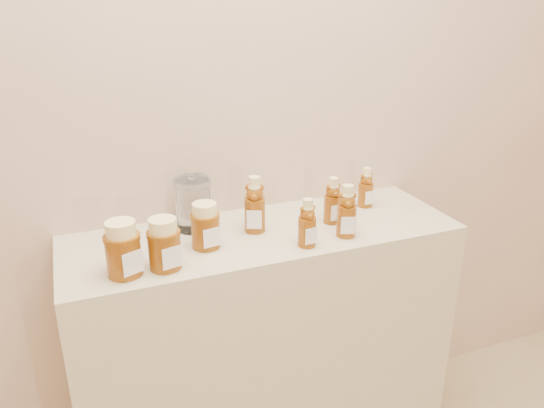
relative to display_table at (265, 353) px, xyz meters
name	(u,v)px	position (x,y,z in m)	size (l,w,h in m)	color
wall_back	(240,72)	(0.00, 0.20, 0.90)	(3.50, 0.02, 2.70)	tan
display_table	(265,353)	(0.00, 0.00, 0.00)	(1.20, 0.40, 0.90)	#BEB08B
bear_bottle_back_left	(255,201)	(-0.02, 0.02, 0.55)	(0.07, 0.07, 0.20)	#693108
bear_bottle_back_mid	(333,197)	(0.22, -0.01, 0.53)	(0.06, 0.06, 0.17)	#693108
bear_bottle_back_right	(366,185)	(0.39, 0.07, 0.53)	(0.05, 0.05, 0.15)	#693108
bear_bottle_front_left	(307,220)	(0.08, -0.13, 0.53)	(0.06, 0.06, 0.16)	#693108
bear_bottle_front_right	(347,208)	(0.22, -0.11, 0.54)	(0.06, 0.06, 0.18)	#693108
honey_jar_left	(164,244)	(-0.32, -0.12, 0.52)	(0.09, 0.09, 0.14)	#693108
honey_jar_back	(205,225)	(-0.19, -0.03, 0.52)	(0.08, 0.08, 0.13)	#693108
honey_jar_front	(123,249)	(-0.43, -0.11, 0.52)	(0.09, 0.09, 0.15)	#693108
glass_canister	(193,202)	(-0.19, 0.10, 0.54)	(0.11, 0.11, 0.18)	white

